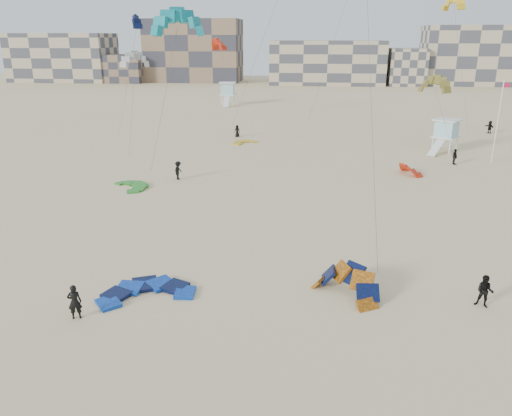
# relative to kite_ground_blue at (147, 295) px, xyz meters

# --- Properties ---
(ground) EXTENTS (320.00, 320.00, 0.00)m
(ground) POSITION_rel_kite_ground_blue_xyz_m (1.09, -2.07, 0.00)
(ground) COLOR beige
(ground) RESTS_ON ground
(kite_ground_blue) EXTENTS (6.08, 6.20, 0.78)m
(kite_ground_blue) POSITION_rel_kite_ground_blue_xyz_m (0.00, 0.00, 0.00)
(kite_ground_blue) COLOR blue
(kite_ground_blue) RESTS_ON ground
(kite_ground_orange) EXTENTS (5.56, 5.56, 3.98)m
(kite_ground_orange) POSITION_rel_kite_ground_blue_xyz_m (10.50, 1.28, 0.00)
(kite_ground_orange) COLOR orange
(kite_ground_orange) RESTS_ON ground
(kite_ground_green) EXTENTS (5.35, 5.31, 0.72)m
(kite_ground_green) POSITION_rel_kite_ground_blue_xyz_m (-7.92, 19.26, 0.00)
(kite_ground_green) COLOR green
(kite_ground_green) RESTS_ON ground
(kite_ground_red_far) EXTENTS (3.87, 3.79, 2.95)m
(kite_ground_red_far) POSITION_rel_kite_ground_blue_xyz_m (18.12, 27.04, 0.00)
(kite_ground_red_far) COLOR red
(kite_ground_red_far) RESTS_ON ground
(kite_ground_yellow) EXTENTS (4.61, 4.62, 0.57)m
(kite_ground_yellow) POSITION_rel_kite_ground_blue_xyz_m (-0.48, 40.28, 0.00)
(kite_ground_yellow) COLOR yellow
(kite_ground_yellow) RESTS_ON ground
(kitesurfer_main) EXTENTS (0.76, 0.63, 1.80)m
(kitesurfer_main) POSITION_rel_kite_ground_blue_xyz_m (-2.64, -2.66, 0.90)
(kitesurfer_main) COLOR black
(kitesurfer_main) RESTS_ON ground
(kitesurfer_b) EXTENTS (1.04, 0.95, 1.73)m
(kitesurfer_b) POSITION_rel_kite_ground_blue_xyz_m (17.38, 0.85, 0.86)
(kitesurfer_b) COLOR black
(kitesurfer_b) RESTS_ON ground
(kitesurfer_c) EXTENTS (0.84, 1.24, 1.78)m
(kitesurfer_c) POSITION_rel_kite_ground_blue_xyz_m (-4.33, 22.35, 0.89)
(kitesurfer_c) COLOR black
(kitesurfer_c) RESTS_ON ground
(kitesurfer_d) EXTENTS (0.57, 1.04, 1.69)m
(kitesurfer_d) POSITION_rel_kite_ground_blue_xyz_m (23.50, 31.68, 0.84)
(kitesurfer_d) COLOR black
(kitesurfer_d) RESTS_ON ground
(kitesurfer_e) EXTENTS (0.83, 0.58, 1.61)m
(kitesurfer_e) POSITION_rel_kite_ground_blue_xyz_m (-2.07, 44.34, 0.80)
(kitesurfer_e) COLOR black
(kitesurfer_e) RESTS_ON ground
(kitesurfer_f) EXTENTS (1.16, 1.71, 1.77)m
(kitesurfer_f) POSITION_rel_kite_ground_blue_xyz_m (33.11, 51.32, 0.88)
(kitesurfer_f) COLOR black
(kitesurfer_f) RESTS_ON ground
(kite_fly_teal_a) EXTENTS (6.73, 5.44, 14.40)m
(kite_fly_teal_a) POSITION_rel_kite_ground_blue_xyz_m (-2.69, 18.74, 13.87)
(kite_fly_teal_a) COLOR #109A97
(kite_fly_teal_a) RESTS_ON ground
(kite_fly_grey) EXTENTS (4.22, 5.30, 10.59)m
(kite_fly_grey) POSITION_rel_kite_ground_blue_xyz_m (-10.50, 29.78, 10.59)
(kite_fly_grey) COLOR silver
(kite_fly_grey) RESTS_ON ground
(kite_fly_olive) EXTENTS (4.63, 8.64, 8.56)m
(kite_fly_olive) POSITION_rel_kite_ground_blue_xyz_m (20.58, 31.65, 8.23)
(kite_fly_olive) COLOR olive
(kite_fly_olive) RESTS_ON ground
(kite_fly_yellow) EXTENTS (5.05, 7.79, 17.46)m
(kite_fly_yellow) POSITION_rel_kite_ground_blue_xyz_m (26.43, 52.33, 17.15)
(kite_fly_yellow) COLOR yellow
(kite_fly_yellow) RESTS_ON ground
(kite_fly_navy) EXTENTS (4.35, 13.07, 15.07)m
(kite_fly_navy) POSITION_rel_kite_ground_blue_xyz_m (-17.39, 50.74, 14.82)
(kite_fly_navy) COLOR #071540
(kite_fly_navy) RESTS_ON ground
(kite_fly_red) EXTENTS (6.90, 4.97, 12.18)m
(kite_fly_red) POSITION_rel_kite_ground_blue_xyz_m (-7.20, 58.89, 11.68)
(kite_fly_red) COLOR red
(kite_fly_red) RESTS_ON ground
(lifeguard_tower_near) EXTENTS (3.81, 5.82, 3.87)m
(lifeguard_tower_near) POSITION_rel_kite_ground_blue_xyz_m (23.93, 38.13, 1.92)
(lifeguard_tower_near) COLOR white
(lifeguard_tower_near) RESTS_ON ground
(lifeguard_tower_far) EXTENTS (3.36, 6.18, 4.45)m
(lifeguard_tower_far) POSITION_rel_kite_ground_blue_xyz_m (-9.20, 77.51, 2.21)
(lifeguard_tower_far) COLOR white
(lifeguard_tower_far) RESTS_ON ground
(flagpole) EXTENTS (0.71, 0.11, 8.80)m
(flagpole) POSITION_rel_kite_ground_blue_xyz_m (27.72, 32.81, 4.60)
(flagpole) COLOR white
(flagpole) RESTS_ON ground
(condo_west_a) EXTENTS (30.00, 15.00, 14.00)m
(condo_west_a) POSITION_rel_kite_ground_blue_xyz_m (-68.91, 127.93, 7.00)
(condo_west_a) COLOR tan
(condo_west_a) RESTS_ON ground
(condo_west_b) EXTENTS (28.00, 14.00, 18.00)m
(condo_west_b) POSITION_rel_kite_ground_blue_xyz_m (-28.91, 131.93, 9.00)
(condo_west_b) COLOR #81664E
(condo_west_b) RESTS_ON ground
(condo_mid) EXTENTS (32.00, 16.00, 12.00)m
(condo_mid) POSITION_rel_kite_ground_blue_xyz_m (11.09, 127.93, 6.00)
(condo_mid) COLOR tan
(condo_mid) RESTS_ON ground
(condo_east) EXTENTS (26.00, 14.00, 16.00)m
(condo_east) POSITION_rel_kite_ground_blue_xyz_m (51.09, 129.93, 8.00)
(condo_east) COLOR tan
(condo_east) RESTS_ON ground
(condo_fill_left) EXTENTS (12.00, 10.00, 8.00)m
(condo_fill_left) POSITION_rel_kite_ground_blue_xyz_m (-48.91, 125.93, 4.00)
(condo_fill_left) COLOR #81664E
(condo_fill_left) RESTS_ON ground
(condo_fill_right) EXTENTS (10.00, 10.00, 10.00)m
(condo_fill_right) POSITION_rel_kite_ground_blue_xyz_m (33.09, 125.93, 5.00)
(condo_fill_right) COLOR tan
(condo_fill_right) RESTS_ON ground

